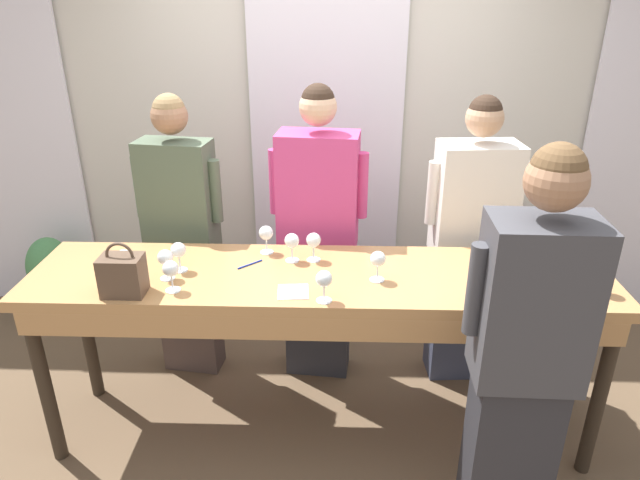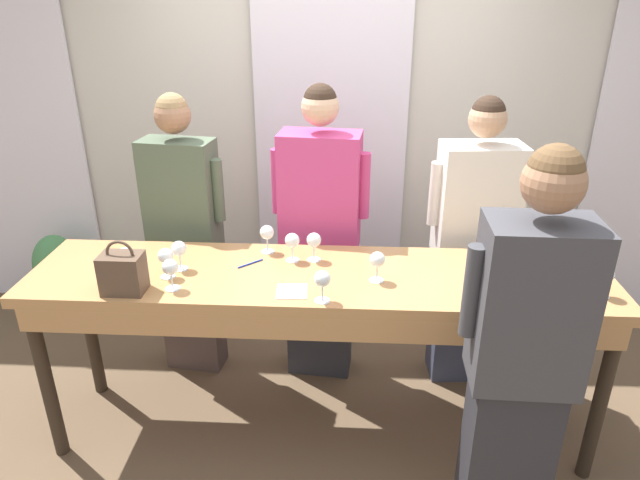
{
  "view_description": "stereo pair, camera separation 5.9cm",
  "coord_description": "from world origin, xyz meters",
  "px_view_note": "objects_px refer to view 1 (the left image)",
  "views": [
    {
      "loc": [
        0.08,
        -2.49,
        2.28
      ],
      "look_at": [
        0.0,
        0.07,
        1.13
      ],
      "focal_mm": 32.0,
      "sensor_mm": 36.0,
      "label": 1
    },
    {
      "loc": [
        0.14,
        -2.49,
        2.28
      ],
      "look_at": [
        0.0,
        0.07,
        1.13
      ],
      "focal_mm": 32.0,
      "sensor_mm": 36.0,
      "label": 2
    }
  ],
  "objects_px": {
    "wine_glass_center_right": "(517,251)",
    "wine_glass_back_mid": "(165,259)",
    "tasting_bar": "(319,293)",
    "wine_glass_back_left": "(178,251)",
    "wine_glass_front_left": "(378,260)",
    "wine_glass_by_bottle": "(292,242)",
    "host_pouring": "(524,360)",
    "wine_glass_front_right": "(171,270)",
    "wine_glass_center_mid": "(324,280)",
    "guest_cream_sweater": "(470,245)",
    "wine_glass_near_host": "(604,272)",
    "handbag": "(123,274)",
    "wine_glass_by_handbag": "(314,241)",
    "wine_glass_center_left": "(266,234)",
    "wine_glass_front_mid": "(124,258)",
    "potted_plant": "(52,275)",
    "guest_olive_jacket": "(183,238)",
    "guest_pink_top": "(318,238)",
    "wine_bottle": "(554,253)",
    "wine_glass_back_right": "(484,271)"
  },
  "relations": [
    {
      "from": "wine_bottle",
      "to": "wine_glass_back_mid",
      "type": "bearing_deg",
      "value": -176.29
    },
    {
      "from": "tasting_bar",
      "to": "wine_glass_back_left",
      "type": "xyz_separation_m",
      "value": [
        -0.69,
        0.03,
        0.21
      ]
    },
    {
      "from": "wine_glass_center_right",
      "to": "wine_glass_by_bottle",
      "type": "relative_size",
      "value": 1.0
    },
    {
      "from": "tasting_bar",
      "to": "wine_glass_front_left",
      "type": "relative_size",
      "value": 18.93
    },
    {
      "from": "wine_glass_center_left",
      "to": "wine_glass_by_bottle",
      "type": "xyz_separation_m",
      "value": [
        0.14,
        -0.09,
        0.0
      ]
    },
    {
      "from": "wine_glass_front_left",
      "to": "wine_glass_by_bottle",
      "type": "relative_size",
      "value": 1.0
    },
    {
      "from": "wine_glass_center_right",
      "to": "guest_cream_sweater",
      "type": "relative_size",
      "value": 0.09
    },
    {
      "from": "wine_bottle",
      "to": "wine_glass_back_right",
      "type": "distance_m",
      "value": 0.43
    },
    {
      "from": "wine_glass_front_mid",
      "to": "wine_glass_center_mid",
      "type": "relative_size",
      "value": 1.0
    },
    {
      "from": "wine_glass_back_left",
      "to": "wine_glass_front_mid",
      "type": "bearing_deg",
      "value": -159.43
    },
    {
      "from": "handbag",
      "to": "guest_pink_top",
      "type": "relative_size",
      "value": 0.14
    },
    {
      "from": "wine_glass_center_left",
      "to": "potted_plant",
      "type": "height_order",
      "value": "wine_glass_center_left"
    },
    {
      "from": "wine_glass_front_left",
      "to": "host_pouring",
      "type": "xyz_separation_m",
      "value": [
        0.55,
        -0.55,
        -0.16
      ]
    },
    {
      "from": "wine_bottle",
      "to": "wine_glass_center_right",
      "type": "height_order",
      "value": "wine_bottle"
    },
    {
      "from": "wine_glass_front_left",
      "to": "guest_pink_top",
      "type": "distance_m",
      "value": 0.72
    },
    {
      "from": "tasting_bar",
      "to": "wine_glass_by_bottle",
      "type": "height_order",
      "value": "wine_glass_by_bottle"
    },
    {
      "from": "wine_glass_center_left",
      "to": "wine_glass_back_mid",
      "type": "bearing_deg",
      "value": -145.38
    },
    {
      "from": "wine_glass_front_mid",
      "to": "wine_glass_by_bottle",
      "type": "relative_size",
      "value": 1.0
    },
    {
      "from": "wine_glass_front_mid",
      "to": "wine_glass_center_left",
      "type": "bearing_deg",
      "value": 25.87
    },
    {
      "from": "handbag",
      "to": "wine_glass_by_handbag",
      "type": "height_order",
      "value": "handbag"
    },
    {
      "from": "wine_glass_back_mid",
      "to": "guest_olive_jacket",
      "type": "bearing_deg",
      "value": 98.78
    },
    {
      "from": "wine_glass_center_left",
      "to": "host_pouring",
      "type": "height_order",
      "value": "host_pouring"
    },
    {
      "from": "guest_olive_jacket",
      "to": "host_pouring",
      "type": "relative_size",
      "value": 0.97
    },
    {
      "from": "wine_glass_front_mid",
      "to": "wine_glass_back_left",
      "type": "relative_size",
      "value": 1.0
    },
    {
      "from": "wine_glass_center_mid",
      "to": "guest_cream_sweater",
      "type": "relative_size",
      "value": 0.09
    },
    {
      "from": "wine_glass_back_mid",
      "to": "wine_glass_center_right",
      "type": "bearing_deg",
      "value": 4.59
    },
    {
      "from": "wine_glass_back_mid",
      "to": "wine_glass_by_handbag",
      "type": "relative_size",
      "value": 1.0
    },
    {
      "from": "wine_glass_back_mid",
      "to": "wine_glass_near_host",
      "type": "relative_size",
      "value": 1.0
    },
    {
      "from": "wine_glass_back_right",
      "to": "wine_glass_by_handbag",
      "type": "relative_size",
      "value": 1.0
    },
    {
      "from": "wine_glass_back_left",
      "to": "guest_pink_top",
      "type": "xyz_separation_m",
      "value": [
        0.67,
        0.56,
        -0.17
      ]
    },
    {
      "from": "wine_glass_front_right",
      "to": "guest_pink_top",
      "type": "xyz_separation_m",
      "value": [
        0.65,
        0.76,
        -0.17
      ]
    },
    {
      "from": "wine_glass_center_right",
      "to": "wine_glass_back_mid",
      "type": "xyz_separation_m",
      "value": [
        -1.7,
        -0.14,
        0.0
      ]
    },
    {
      "from": "wine_glass_by_bottle",
      "to": "host_pouring",
      "type": "height_order",
      "value": "host_pouring"
    },
    {
      "from": "host_pouring",
      "to": "wine_glass_center_right",
      "type": "bearing_deg",
      "value": 78.29
    },
    {
      "from": "host_pouring",
      "to": "wine_glass_front_right",
      "type": "bearing_deg",
      "value": 164.48
    },
    {
      "from": "wine_glass_front_right",
      "to": "wine_glass_center_mid",
      "type": "bearing_deg",
      "value": -5.9
    },
    {
      "from": "wine_glass_back_left",
      "to": "host_pouring",
      "type": "xyz_separation_m",
      "value": [
        1.52,
        -0.62,
        -0.16
      ]
    },
    {
      "from": "wine_glass_near_host",
      "to": "potted_plant",
      "type": "xyz_separation_m",
      "value": [
        -3.29,
        1.27,
        -0.74
      ]
    },
    {
      "from": "wine_glass_by_handbag",
      "to": "host_pouring",
      "type": "height_order",
      "value": "host_pouring"
    },
    {
      "from": "wine_glass_front_left",
      "to": "wine_glass_center_right",
      "type": "xyz_separation_m",
      "value": [
        0.69,
        0.12,
        0.0
      ]
    },
    {
      "from": "tasting_bar",
      "to": "potted_plant",
      "type": "relative_size",
      "value": 4.48
    },
    {
      "from": "wine_glass_front_left",
      "to": "potted_plant",
      "type": "distance_m",
      "value": 2.66
    },
    {
      "from": "guest_olive_jacket",
      "to": "potted_plant",
      "type": "distance_m",
      "value": 1.4
    },
    {
      "from": "wine_glass_back_right",
      "to": "wine_glass_by_bottle",
      "type": "distance_m",
      "value": 0.95
    },
    {
      "from": "wine_glass_front_right",
      "to": "wine_glass_by_handbag",
      "type": "height_order",
      "value": "same"
    },
    {
      "from": "wine_glass_center_right",
      "to": "wine_glass_center_mid",
      "type": "bearing_deg",
      "value": -160.85
    },
    {
      "from": "wine_glass_center_right",
      "to": "guest_pink_top",
      "type": "distance_m",
      "value": 1.13
    },
    {
      "from": "wine_glass_front_mid",
      "to": "wine_glass_by_bottle",
      "type": "distance_m",
      "value": 0.82
    },
    {
      "from": "wine_glass_near_host",
      "to": "wine_glass_by_handbag",
      "type": "relative_size",
      "value": 1.0
    },
    {
      "from": "wine_glass_back_left",
      "to": "guest_cream_sweater",
      "type": "relative_size",
      "value": 0.09
    }
  ]
}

